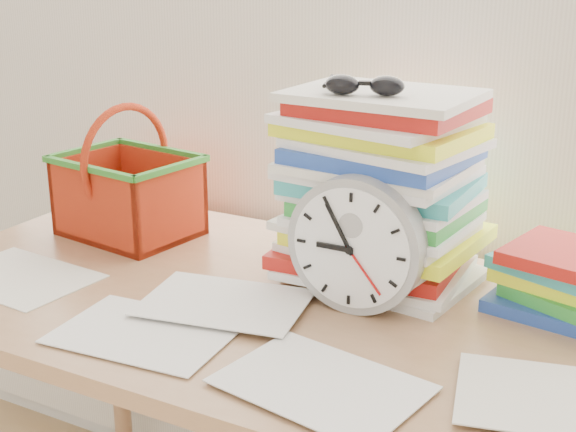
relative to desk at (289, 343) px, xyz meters
The scene contains 6 objects.
desk is the anchor object (origin of this frame).
paper_stack 0.31m from the desk, 62.66° to the left, with size 0.34×0.28×0.34m, color white, non-canonical shape.
clock 0.22m from the desk, 14.97° to the left, with size 0.22×0.22×0.04m, color #989898.
sunglasses 0.45m from the desk, 53.92° to the left, with size 0.15×0.12×0.04m, color black, non-canonical shape.
basket 0.52m from the desk, 162.32° to the left, with size 0.26×0.21×0.26m, color red, non-canonical shape.
scattered_papers 0.08m from the desk, ahead, with size 1.26×0.42×0.02m, color white, non-canonical shape.
Camera 1 is at (0.58, 0.53, 1.31)m, focal length 50.00 mm.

